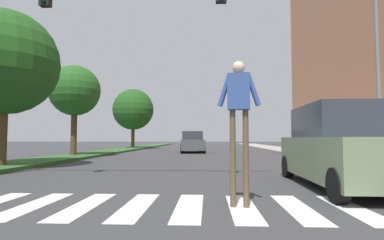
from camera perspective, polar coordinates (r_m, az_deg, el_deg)
ground_plane at (r=26.86m, az=1.30°, el=-5.82°), size 140.00×140.00×0.00m
crosswalk at (r=5.45m, az=-5.46°, el=-15.62°), size 6.75×2.20×0.01m
median_strip at (r=26.08m, az=-14.76°, el=-5.62°), size 2.52×64.00×0.15m
tree_mid at (r=13.92m, az=-31.35°, el=9.06°), size 3.99×3.99×5.89m
tree_far at (r=20.24m, az=-20.86°, el=5.03°), size 3.08×3.08×5.45m
tree_distant at (r=33.41m, az=-10.82°, el=1.91°), size 4.33×4.33×6.21m
sidewalk_right at (r=25.79m, az=18.50°, el=-5.59°), size 3.00×64.00×0.15m
traffic_light_gantry at (r=9.57m, az=-25.81°, el=16.45°), size 8.67×0.30×6.00m
street_lamp_right at (r=13.75m, az=30.68°, el=11.57°), size 1.02×0.24×7.50m
pedestrian_performer at (r=5.34m, az=8.66°, el=2.03°), size 0.75×0.29×2.49m
suv_crossing at (r=8.19m, az=26.06°, el=-4.64°), size 2.03×4.63×1.97m
sedan_midblock at (r=24.88m, az=-0.01°, el=-4.21°), size 2.25×4.62×1.69m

